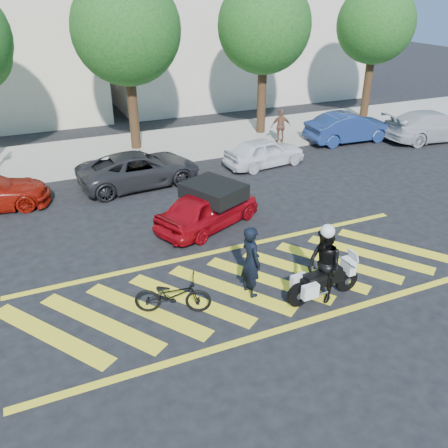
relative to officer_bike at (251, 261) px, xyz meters
name	(u,v)px	position (x,y,z in m)	size (l,w,h in m)	color
ground	(251,284)	(0.20, 0.34, -0.93)	(90.00, 90.00, 0.00)	black
sidewalk	(137,149)	(0.20, 12.34, -0.86)	(60.00, 5.00, 0.15)	#9E998E
crosswalk	(250,284)	(0.17, 0.34, -0.93)	(12.33, 4.00, 0.01)	yellow
building_right	(233,9)	(9.20, 21.34, 4.57)	(16.00, 8.00, 11.00)	beige
tree_center	(129,33)	(0.33, 12.40, 4.16)	(4.60, 4.60, 7.56)	black
tree_right	(266,29)	(6.83, 12.40, 4.11)	(4.40, 4.40, 7.41)	black
tree_far_right	(376,27)	(13.33, 12.40, 4.01)	(4.00, 4.00, 7.10)	black
officer_bike	(251,261)	(0.00, 0.00, 0.00)	(0.68, 0.45, 1.87)	black
bicycle	(173,295)	(-2.01, 0.05, -0.46)	(0.63, 1.81, 0.95)	black
police_motorcycle	(323,281)	(1.52, -0.90, -0.44)	(2.06, 0.67, 0.91)	black
officer_moto	(324,266)	(1.51, -0.90, 0.01)	(0.92, 0.71, 1.89)	black
red_convertible	(208,208)	(0.41, 3.84, -0.30)	(1.49, 3.72, 1.27)	maroon
parked_mid_left	(139,169)	(-0.70, 8.15, -0.29)	(2.14, 4.64, 1.29)	black
parked_mid_right	(265,152)	(4.70, 8.14, -0.33)	(1.43, 3.55, 1.21)	silver
parked_right	(349,128)	(10.10, 9.54, -0.22)	(1.51, 4.32, 1.42)	navy
parked_far_right	(432,126)	(14.01, 8.14, -0.22)	(2.01, 4.95, 1.44)	#A9ADB1
pedestrian_right	(281,126)	(6.74, 10.37, 0.00)	(0.92, 0.38, 1.58)	brown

